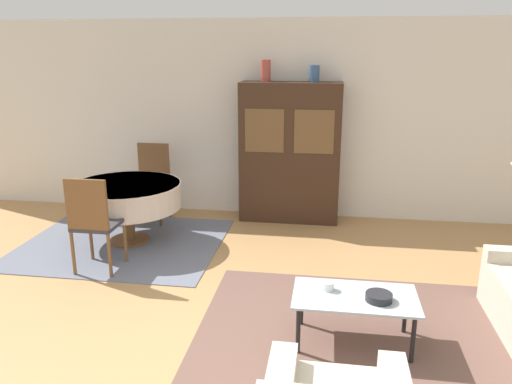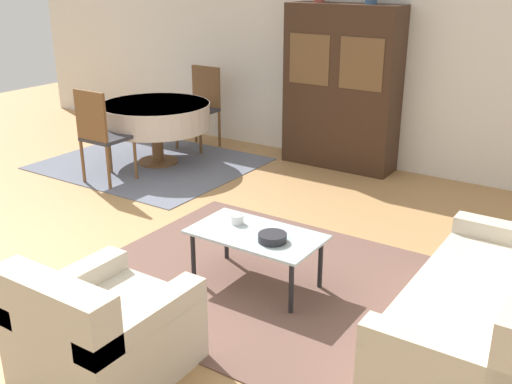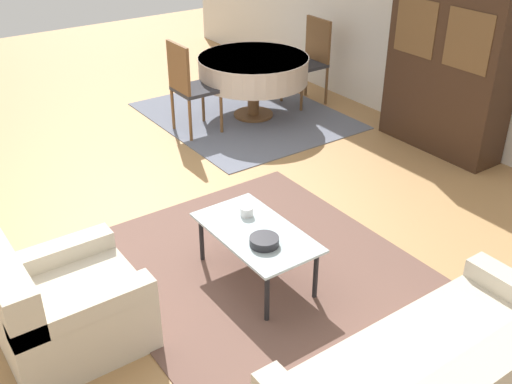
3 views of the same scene
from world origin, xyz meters
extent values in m
plane|color=tan|center=(0.00, 0.00, 0.00)|extent=(14.00, 14.00, 0.00)
cube|color=silver|center=(0.00, 3.63, 1.35)|extent=(10.00, 0.06, 2.70)
cube|color=brown|center=(1.18, 0.47, 0.01)|extent=(2.65, 2.20, 0.01)
cube|color=slate|center=(-1.57, 2.14, 0.01)|extent=(2.39, 2.03, 0.01)
cube|color=beige|center=(3.10, 0.42, 0.61)|extent=(0.20, 1.83, 0.35)
cube|color=beige|center=(1.00, -0.97, 0.21)|extent=(0.81, 0.87, 0.43)
cube|color=beige|center=(1.00, -1.30, 0.59)|extent=(0.81, 0.20, 0.34)
cube|color=beige|center=(0.68, -0.97, 0.49)|extent=(0.16, 0.87, 0.12)
cube|color=beige|center=(1.32, -0.97, 0.49)|extent=(0.16, 0.87, 0.12)
cylinder|color=black|center=(0.72, 0.17, 0.21)|extent=(0.04, 0.04, 0.40)
cylinder|color=black|center=(1.58, 0.17, 0.21)|extent=(0.04, 0.04, 0.40)
cylinder|color=black|center=(0.72, 0.60, 0.21)|extent=(0.04, 0.04, 0.40)
cylinder|color=black|center=(1.58, 0.60, 0.21)|extent=(0.04, 0.04, 0.40)
cube|color=silver|center=(1.15, 0.39, 0.42)|extent=(0.98, 0.55, 0.02)
cube|color=#382316|center=(0.37, 3.37, 0.94)|extent=(1.34, 0.42, 1.89)
cube|color=brown|center=(0.04, 3.16, 1.27)|extent=(0.51, 0.01, 0.57)
cube|color=brown|center=(0.69, 3.16, 1.27)|extent=(0.51, 0.01, 0.57)
cylinder|color=brown|center=(-1.51, 2.22, 0.03)|extent=(0.48, 0.48, 0.03)
cylinder|color=brown|center=(-1.51, 2.22, 0.23)|extent=(0.14, 0.14, 0.43)
cylinder|color=beige|center=(-1.51, 2.22, 0.59)|extent=(1.30, 1.30, 0.30)
cylinder|color=beige|center=(-1.51, 2.22, 0.73)|extent=(1.31, 1.31, 0.03)
cylinder|color=brown|center=(-1.71, 1.63, 0.25)|extent=(0.04, 0.04, 0.48)
cylinder|color=brown|center=(-1.31, 1.63, 0.25)|extent=(0.04, 0.04, 0.48)
cylinder|color=brown|center=(-1.71, 1.23, 0.25)|extent=(0.04, 0.04, 0.48)
cylinder|color=brown|center=(-1.31, 1.23, 0.25)|extent=(0.04, 0.04, 0.48)
cube|color=#333338|center=(-1.51, 1.43, 0.51)|extent=(0.44, 0.44, 0.04)
cube|color=brown|center=(-1.51, 1.23, 0.79)|extent=(0.44, 0.04, 0.53)
cylinder|color=brown|center=(-1.31, 2.81, 0.25)|extent=(0.04, 0.04, 0.48)
cylinder|color=brown|center=(-1.71, 2.81, 0.25)|extent=(0.04, 0.04, 0.48)
cylinder|color=brown|center=(-1.31, 3.21, 0.25)|extent=(0.04, 0.04, 0.48)
cylinder|color=brown|center=(-1.71, 3.21, 0.25)|extent=(0.04, 0.04, 0.48)
cube|color=#333338|center=(-1.51, 3.01, 0.51)|extent=(0.44, 0.44, 0.04)
cube|color=brown|center=(-1.51, 3.21, 0.79)|extent=(0.44, 0.04, 0.53)
cylinder|color=white|center=(0.93, 0.45, 0.46)|extent=(0.10, 0.10, 0.07)
cylinder|color=#232328|center=(1.33, 0.33, 0.46)|extent=(0.21, 0.21, 0.06)
camera|label=1|loc=(0.90, -3.26, 2.31)|focal=35.00mm
camera|label=2|loc=(3.37, -2.97, 2.27)|focal=42.00mm
camera|label=3|loc=(4.12, -1.71, 2.80)|focal=42.00mm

